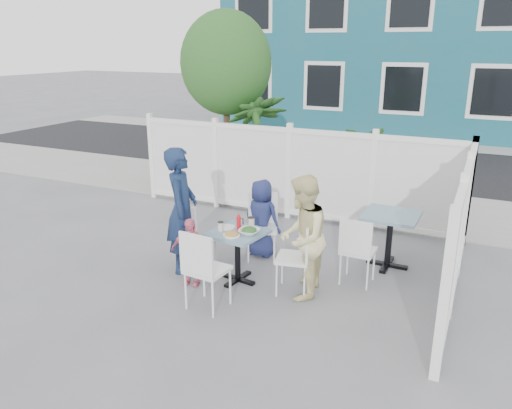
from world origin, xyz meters
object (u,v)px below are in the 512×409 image
at_px(chair_left, 195,235).
at_px(boy, 262,218).
at_px(spare_table, 390,226).
at_px(chair_back, 262,221).
at_px(chair_near, 203,265).
at_px(man, 182,210).
at_px(woman, 302,238).
at_px(utility_cabinet, 214,155).
at_px(chair_right, 300,252).
at_px(toddler, 191,252).
at_px(main_table, 237,243).

relative_size(chair_left, boy, 0.73).
bearing_deg(spare_table, chair_back, -166.06).
relative_size(chair_back, chair_near, 0.96).
bearing_deg(man, chair_left, -87.67).
bearing_deg(chair_left, woman, 88.09).
height_order(spare_table, chair_back, chair_back).
bearing_deg(spare_table, utility_cabinet, 146.76).
xyz_separation_m(chair_near, boy, (-0.06, 1.73, 0.00)).
distance_m(utility_cabinet, chair_right, 5.49).
bearing_deg(man, spare_table, -85.60).
distance_m(chair_back, boy, 0.05).
xyz_separation_m(chair_back, chair_near, (0.04, -1.70, 0.02)).
xyz_separation_m(utility_cabinet, boy, (2.69, -3.31, -0.02)).
bearing_deg(man, chair_near, -158.25).
bearing_deg(spare_table, toddler, -143.36).
xyz_separation_m(spare_table, chair_left, (-2.37, -1.21, -0.11)).
distance_m(chair_near, woman, 1.22).
relative_size(woman, toddler, 1.70).
height_order(chair_back, woman, woman).
bearing_deg(main_table, woman, -1.02).
distance_m(utility_cabinet, boy, 4.26).
distance_m(chair_left, chair_right, 1.53).
bearing_deg(boy, chair_back, 140.18).
bearing_deg(chair_right, main_table, 81.62).
bearing_deg(woman, boy, -143.09).
xyz_separation_m(spare_table, woman, (-0.80, -1.30, 0.16)).
xyz_separation_m(chair_left, chair_near, (0.69, -0.91, 0.08)).
xyz_separation_m(utility_cabinet, toddler, (2.26, -4.53, -0.14)).
bearing_deg(spare_table, chair_left, -152.92).
xyz_separation_m(utility_cabinet, woman, (3.64, -4.21, 0.17)).
distance_m(chair_back, woman, 1.29).
xyz_separation_m(chair_right, toddler, (-1.34, -0.37, -0.09)).
height_order(main_table, man, man).
bearing_deg(toddler, spare_table, 25.91).
bearing_deg(man, utility_cabinet, 2.18).
height_order(chair_left, chair_near, chair_near).
distance_m(chair_right, chair_near, 1.22).
bearing_deg(toddler, main_table, 22.51).
relative_size(chair_right, toddler, 1.04).
xyz_separation_m(utility_cabinet, spare_table, (4.44, -2.91, 0.00)).
xyz_separation_m(spare_table, chair_near, (-1.68, -2.12, -0.03)).
xyz_separation_m(chair_near, toddler, (-0.49, 0.51, -0.12)).
distance_m(main_table, chair_back, 0.86).
distance_m(spare_table, chair_back, 1.77).
bearing_deg(boy, chair_left, 58.44).
relative_size(utility_cabinet, woman, 0.78).
height_order(utility_cabinet, man, man).
relative_size(chair_back, woman, 0.62).
height_order(man, toddler, man).
height_order(utility_cabinet, woman, woman).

